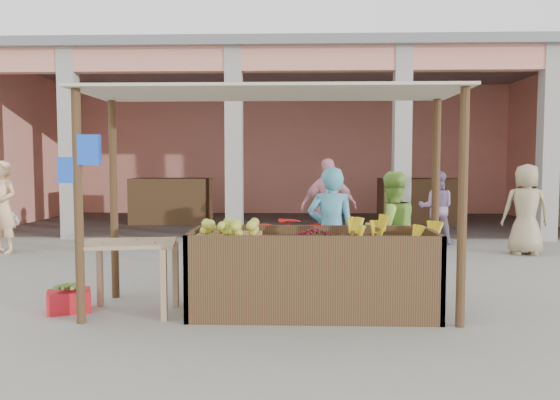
{
  "coord_description": "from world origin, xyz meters",
  "views": [
    {
      "loc": [
        0.34,
        -5.81,
        1.63
      ],
      "look_at": [
        0.11,
        1.2,
        1.14
      ],
      "focal_mm": 35.0,
      "sensor_mm": 36.0,
      "label": 1
    }
  ],
  "objects_px": {
    "side_table": "(130,254)",
    "red_crate": "(69,301)",
    "motorcycle": "(304,234)",
    "vendor_blue": "(331,228)",
    "fruit_stall": "(312,276)",
    "vendor_green": "(391,229)"
  },
  "relations": [
    {
      "from": "side_table",
      "to": "red_crate",
      "type": "distance_m",
      "value": 0.87
    },
    {
      "from": "motorcycle",
      "to": "vendor_blue",
      "type": "bearing_deg",
      "value": -146.67
    },
    {
      "from": "side_table",
      "to": "vendor_blue",
      "type": "bearing_deg",
      "value": 10.39
    },
    {
      "from": "fruit_stall",
      "to": "side_table",
      "type": "bearing_deg",
      "value": -177.91
    },
    {
      "from": "vendor_blue",
      "to": "vendor_green",
      "type": "distance_m",
      "value": 0.82
    },
    {
      "from": "side_table",
      "to": "vendor_blue",
      "type": "height_order",
      "value": "vendor_blue"
    },
    {
      "from": "vendor_blue",
      "to": "motorcycle",
      "type": "distance_m",
      "value": 1.76
    },
    {
      "from": "red_crate",
      "to": "vendor_green",
      "type": "xyz_separation_m",
      "value": [
        3.65,
        1.06,
        0.68
      ]
    },
    {
      "from": "fruit_stall",
      "to": "motorcycle",
      "type": "relative_size",
      "value": 1.26
    },
    {
      "from": "fruit_stall",
      "to": "red_crate",
      "type": "height_order",
      "value": "fruit_stall"
    },
    {
      "from": "red_crate",
      "to": "vendor_blue",
      "type": "bearing_deg",
      "value": -7.78
    },
    {
      "from": "fruit_stall",
      "to": "red_crate",
      "type": "distance_m",
      "value": 2.66
    },
    {
      "from": "vendor_green",
      "to": "motorcycle",
      "type": "distance_m",
      "value": 1.79
    },
    {
      "from": "side_table",
      "to": "vendor_blue",
      "type": "distance_m",
      "value": 2.36
    },
    {
      "from": "vendor_blue",
      "to": "vendor_green",
      "type": "xyz_separation_m",
      "value": [
        0.76,
        0.29,
        -0.04
      ]
    },
    {
      "from": "side_table",
      "to": "vendor_blue",
      "type": "xyz_separation_m",
      "value": [
        2.2,
        0.81,
        0.2
      ]
    },
    {
      "from": "side_table",
      "to": "red_crate",
      "type": "xyz_separation_m",
      "value": [
        -0.69,
        0.03,
        -0.53
      ]
    },
    {
      "from": "vendor_green",
      "to": "motorcycle",
      "type": "bearing_deg",
      "value": -71.03
    },
    {
      "from": "red_crate",
      "to": "motorcycle",
      "type": "xyz_separation_m",
      "value": [
        2.59,
        2.48,
        0.42
      ]
    },
    {
      "from": "vendor_blue",
      "to": "fruit_stall",
      "type": "bearing_deg",
      "value": 77.58
    },
    {
      "from": "red_crate",
      "to": "motorcycle",
      "type": "bearing_deg",
      "value": 20.99
    },
    {
      "from": "fruit_stall",
      "to": "side_table",
      "type": "relative_size",
      "value": 2.46
    }
  ]
}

